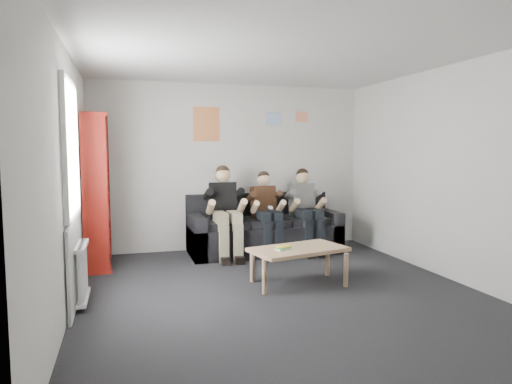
{
  "coord_description": "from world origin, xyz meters",
  "views": [
    {
      "loc": [
        -1.7,
        -4.86,
        1.65
      ],
      "look_at": [
        0.09,
        1.3,
        1.04
      ],
      "focal_mm": 32.0,
      "sensor_mm": 36.0,
      "label": 1
    }
  ],
  "objects_px": {
    "person_left": "(226,212)",
    "person_right": "(306,210)",
    "bookshelf": "(97,191)",
    "sofa": "(263,231)",
    "coffee_table": "(298,252)",
    "person_middle": "(267,213)"
  },
  "relations": [
    {
      "from": "person_left",
      "to": "person_right",
      "type": "height_order",
      "value": "person_left"
    },
    {
      "from": "bookshelf",
      "to": "person_left",
      "type": "bearing_deg",
      "value": -2.66
    },
    {
      "from": "coffee_table",
      "to": "person_right",
      "type": "xyz_separation_m",
      "value": [
        0.77,
        1.62,
        0.28
      ]
    },
    {
      "from": "person_middle",
      "to": "person_right",
      "type": "relative_size",
      "value": 0.97
    },
    {
      "from": "sofa",
      "to": "person_right",
      "type": "relative_size",
      "value": 1.77
    },
    {
      "from": "person_left",
      "to": "sofa",
      "type": "bearing_deg",
      "value": 25.63
    },
    {
      "from": "coffee_table",
      "to": "person_left",
      "type": "relative_size",
      "value": 0.81
    },
    {
      "from": "person_left",
      "to": "person_middle",
      "type": "bearing_deg",
      "value": 8.42
    },
    {
      "from": "person_right",
      "to": "person_middle",
      "type": "bearing_deg",
      "value": 175.18
    },
    {
      "from": "bookshelf",
      "to": "person_left",
      "type": "xyz_separation_m",
      "value": [
        1.83,
        0.03,
        -0.36
      ]
    },
    {
      "from": "sofa",
      "to": "bookshelf",
      "type": "distance_m",
      "value": 2.61
    },
    {
      "from": "sofa",
      "to": "person_middle",
      "type": "relative_size",
      "value": 1.82
    },
    {
      "from": "coffee_table",
      "to": "person_left",
      "type": "xyz_separation_m",
      "value": [
        -0.55,
        1.61,
        0.3
      ]
    },
    {
      "from": "sofa",
      "to": "person_middle",
      "type": "bearing_deg",
      "value": -90.0
    },
    {
      "from": "person_right",
      "to": "person_left",
      "type": "bearing_deg",
      "value": 175.51
    },
    {
      "from": "person_left",
      "to": "person_right",
      "type": "distance_m",
      "value": 1.32
    },
    {
      "from": "coffee_table",
      "to": "person_right",
      "type": "distance_m",
      "value": 1.81
    },
    {
      "from": "coffee_table",
      "to": "person_middle",
      "type": "relative_size",
      "value": 0.87
    },
    {
      "from": "bookshelf",
      "to": "coffee_table",
      "type": "xyz_separation_m",
      "value": [
        2.38,
        -1.58,
        -0.66
      ]
    },
    {
      "from": "person_middle",
      "to": "coffee_table",
      "type": "bearing_deg",
      "value": -100.59
    },
    {
      "from": "bookshelf",
      "to": "coffee_table",
      "type": "bearing_deg",
      "value": -37.32
    },
    {
      "from": "coffee_table",
      "to": "person_middle",
      "type": "height_order",
      "value": "person_middle"
    }
  ]
}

